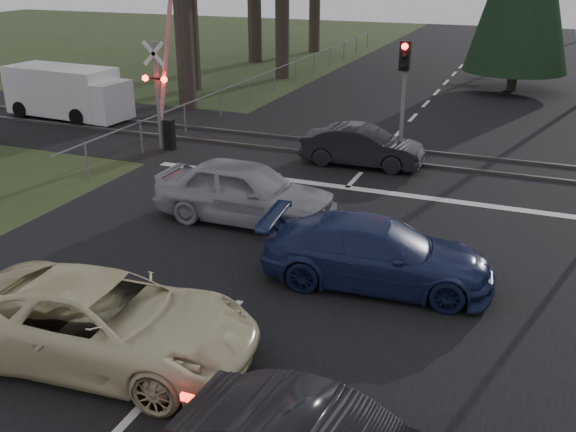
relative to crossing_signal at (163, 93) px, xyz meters
The scene contains 14 objects.
ground 12.37m from the crossing_signal, 53.38° to the right, with size 120.00×120.00×0.00m, color #2D3C1B.
road 7.56m from the crossing_signal, ahead, with size 14.00×100.00×0.01m, color black.
rail_corridor 7.88m from the crossing_signal, 16.92° to the left, with size 120.00×8.00×0.01m, color black.
stop_line 7.72m from the crossing_signal, 12.30° to the right, with size 13.00×0.35×0.00m, color silver.
rail_near 7.68m from the crossing_signal, 11.00° to the left, with size 120.00×0.12×0.10m, color #59544C.
rail_far 8.13m from the crossing_signal, 22.50° to the left, with size 120.00×0.12×0.10m, color #59544C.
crossing_signal is the anchor object (origin of this frame).
traffic_signal_center 8.36m from the crossing_signal, ahead, with size 0.32×0.48×4.10m.
fence_left 12.89m from the crossing_signal, 92.37° to the left, with size 0.10×36.00×1.20m, color slate, non-canonical shape.
cream_coupe 13.16m from the crossing_signal, 62.67° to the right, with size 2.46×5.33×1.48m, color beige.
silver_car 7.62m from the crossing_signal, 42.40° to the right, with size 1.93×4.79×1.63m, color #989AA0.
blue_sedan 12.09m from the crossing_signal, 36.83° to the right, with size 1.98×4.87×1.41m, color #19254C.
dark_car_far 7.25m from the crossing_signal, ahead, with size 1.39×3.99×1.32m, color black.
white_van 7.06m from the crossing_signal, 157.02° to the left, with size 5.60×2.40×2.14m.
Camera 1 is at (5.14, -9.43, 6.50)m, focal length 40.00 mm.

